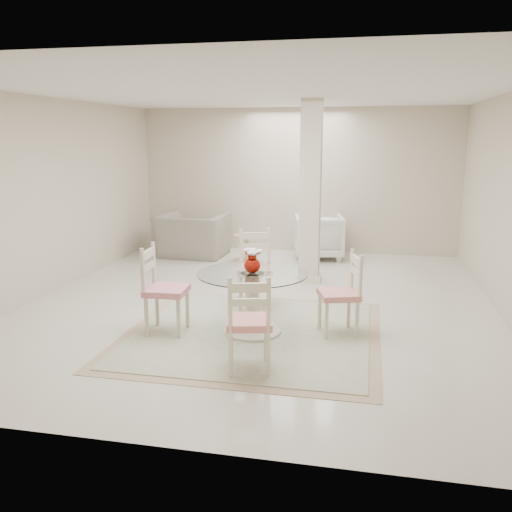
% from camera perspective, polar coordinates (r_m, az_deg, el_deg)
% --- Properties ---
extents(ground, '(7.00, 7.00, 0.00)m').
position_cam_1_polar(ground, '(7.22, 0.44, -4.97)').
color(ground, silver).
rests_on(ground, ground).
extents(room_shell, '(6.02, 7.02, 2.71)m').
position_cam_1_polar(room_shell, '(6.90, 0.46, 9.90)').
color(room_shell, beige).
rests_on(room_shell, ground).
extents(column, '(0.30, 0.30, 2.70)m').
position_cam_1_polar(column, '(8.14, 5.75, 6.66)').
color(column, beige).
rests_on(column, ground).
extents(area_rug, '(2.81, 2.81, 0.02)m').
position_cam_1_polar(area_rug, '(6.13, -0.39, -8.11)').
color(area_rug, tan).
rests_on(area_rug, ground).
extents(dining_table, '(1.22, 1.22, 0.70)m').
position_cam_1_polar(dining_table, '(6.02, -0.39, -4.98)').
color(dining_table, beige).
rests_on(dining_table, ground).
extents(red_vase, '(0.21, 0.20, 0.27)m').
position_cam_1_polar(red_vase, '(5.89, -0.39, -0.51)').
color(red_vase, '#A21105').
rests_on(red_vase, dining_table).
extents(dining_chair_east, '(0.52, 0.52, 1.03)m').
position_cam_1_polar(dining_chair_east, '(6.03, 9.33, -3.29)').
color(dining_chair_east, beige).
rests_on(dining_chair_east, ground).
extents(dining_chair_north, '(0.52, 0.52, 1.11)m').
position_cam_1_polar(dining_chair_north, '(6.95, -0.12, -0.68)').
color(dining_chair_north, beige).
rests_on(dining_chair_north, ground).
extents(dining_chair_west, '(0.47, 0.47, 1.10)m').
position_cam_1_polar(dining_chair_west, '(6.08, -10.06, -2.80)').
color(dining_chair_west, beige).
rests_on(dining_chair_west, ground).
extents(dining_chair_south, '(0.51, 0.51, 1.05)m').
position_cam_1_polar(dining_chair_south, '(4.99, -0.74, -6.36)').
color(dining_chair_south, '#F5EAC9').
rests_on(dining_chair_south, ground).
extents(recliner_taupe, '(1.25, 1.10, 0.78)m').
position_cam_1_polar(recliner_taupe, '(10.03, -6.66, 2.19)').
color(recliner_taupe, gray).
rests_on(recliner_taupe, ground).
extents(armchair_white, '(0.99, 1.01, 0.79)m').
position_cam_1_polar(armchair_white, '(9.89, 6.62, 2.06)').
color(armchair_white, silver).
rests_on(armchair_white, ground).
extents(side_table, '(0.47, 0.47, 0.49)m').
position_cam_1_polar(side_table, '(9.55, -0.98, 0.72)').
color(side_table, '#D5AE83').
rests_on(side_table, ground).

